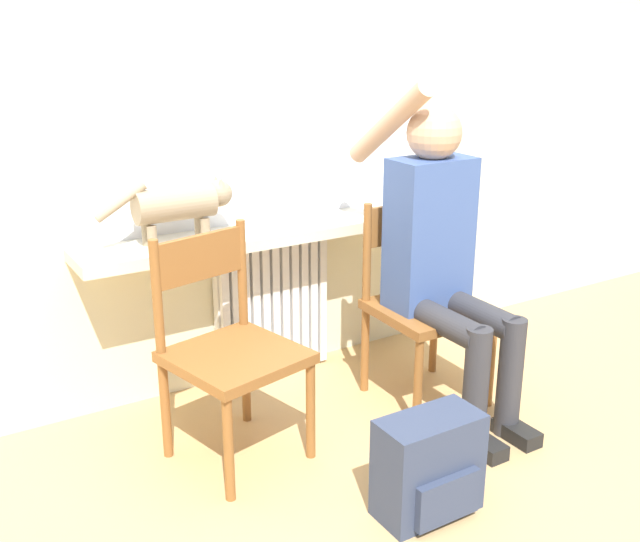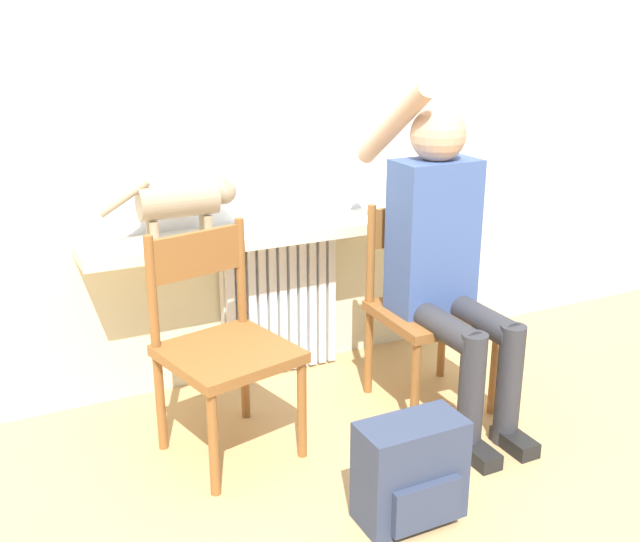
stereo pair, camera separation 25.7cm
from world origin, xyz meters
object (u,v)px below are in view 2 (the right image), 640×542
at_px(cat, 185,201).
at_px(backpack, 411,472).
at_px(chair_right, 427,304).
at_px(chair_left, 222,343).
at_px(person, 445,252).

height_order(cat, backpack, cat).
relative_size(chair_right, cat, 1.53).
bearing_deg(chair_left, backpack, -72.14).
distance_m(cat, backpack, 1.38).
xyz_separation_m(chair_left, cat, (0.01, 0.43, 0.45)).
height_order(chair_left, cat, cat).
height_order(chair_left, chair_right, same).
xyz_separation_m(chair_left, person, (0.92, -0.10, 0.26)).
xyz_separation_m(chair_left, backpack, (0.41, -0.68, -0.27)).
relative_size(cat, backpack, 1.59).
relative_size(chair_right, person, 0.62).
distance_m(person, backpack, 0.94).
height_order(chair_left, backpack, chair_left).
xyz_separation_m(person, cat, (-0.91, 0.53, 0.19)).
distance_m(chair_left, cat, 0.62).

